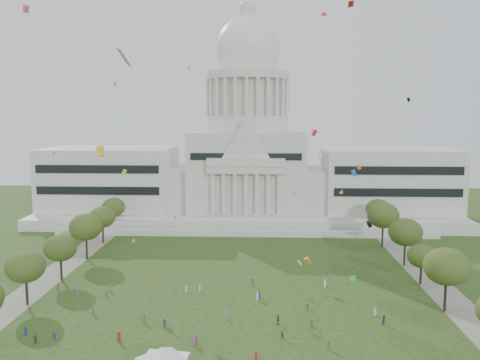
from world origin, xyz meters
TOP-DOWN VIEW (x-y plane):
  - ground at (0.00, 0.00)m, footprint 400.00×400.00m
  - capitol at (0.00, 113.59)m, footprint 160.00×64.50m
  - path_left at (-48.00, 30.00)m, footprint 8.00×160.00m
  - path_right at (48.00, 30.00)m, footprint 8.00×160.00m
  - row_tree_l_2 at (-45.04, 17.30)m, footprint 8.42×8.42m
  - row_tree_r_2 at (44.17, 17.44)m, footprint 9.55×9.55m
  - row_tree_l_3 at (-44.09, 33.92)m, footprint 8.12×8.12m
  - row_tree_r_3 at (44.40, 34.48)m, footprint 7.01×7.01m
  - row_tree_l_4 at (-44.08, 52.42)m, footprint 9.29×9.29m
  - row_tree_r_4 at (44.76, 50.04)m, footprint 9.19×9.19m
  - row_tree_l_5 at (-45.22, 71.01)m, footprint 8.33×8.33m
  - row_tree_r_5 at (43.49, 70.19)m, footprint 9.82×9.82m
  - row_tree_l_6 at (-46.87, 89.14)m, footprint 8.19×8.19m
  - row_tree_r_6 at (45.96, 88.13)m, footprint 8.42×8.42m
  - event_tent at (-9.54, -12.33)m, footprint 10.74×10.74m
  - person_0 at (29.02, 14.39)m, footprint 0.98×1.01m
  - person_2 at (29.86, 9.90)m, footprint 1.11×1.04m
  - person_3 at (9.55, 2.64)m, footprint 1.01×1.05m
  - person_4 at (8.99, 9.05)m, footprint 1.06×1.35m
  - person_5 at (-1.52, 11.22)m, footprint 1.68×1.64m
  - person_8 at (-13.01, 6.73)m, footprint 0.97×0.87m
  - person_9 at (17.60, -1.13)m, footprint 1.11×1.31m
  - person_10 at (15.46, 16.50)m, footprint 0.60×0.92m
  - distant_crowd at (-12.10, 14.55)m, footprint 63.40×38.09m
  - kite_swarm at (4.68, 8.80)m, footprint 96.64×99.24m

SIDE VIEW (x-z plane):
  - ground at x=0.00m, z-range 0.00..0.00m
  - path_left at x=-48.00m, z-range 0.00..0.04m
  - path_right at x=48.00m, z-range 0.00..0.04m
  - person_10 at x=15.46m, z-range 0.00..1.45m
  - person_3 at x=9.55m, z-range 0.00..1.49m
  - distant_crowd at x=-12.10m, z-range -0.09..1.79m
  - person_8 at x=-13.01m, z-range 0.00..1.70m
  - person_0 at x=29.02m, z-range 0.00..1.75m
  - person_9 at x=17.60m, z-range 0.00..1.80m
  - person_5 at x=-1.52m, z-range 0.00..1.82m
  - person_2 at x=29.86m, z-range 0.00..1.95m
  - person_4 at x=8.99m, z-range 0.00..2.04m
  - event_tent at x=-9.54m, z-range 1.47..6.82m
  - row_tree_r_3 at x=44.40m, z-range 2.09..12.07m
  - row_tree_l_3 at x=-44.09m, z-range 2.43..13.98m
  - row_tree_l_6 at x=-46.87m, z-range 2.45..14.09m
  - row_tree_l_5 at x=-45.22m, z-range 2.49..14.34m
  - row_tree_r_6 at x=45.96m, z-range 2.52..14.49m
  - row_tree_l_2 at x=-45.04m, z-range 2.52..14.49m
  - row_tree_r_4 at x=44.76m, z-range 2.76..15.82m
  - row_tree_l_4 at x=-44.08m, z-range 2.79..16.00m
  - row_tree_r_2 at x=44.17m, z-range 2.87..16.45m
  - row_tree_r_5 at x=43.49m, z-range 2.95..16.91m
  - capitol at x=0.00m, z-range -23.35..67.95m
  - kite_swarm at x=4.68m, z-range -5.20..58.36m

